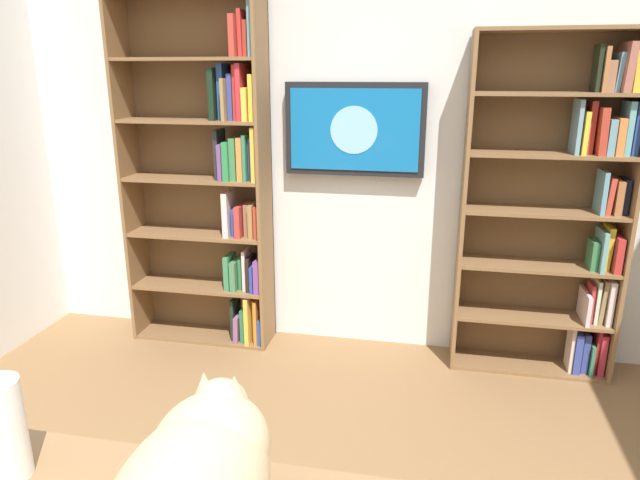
# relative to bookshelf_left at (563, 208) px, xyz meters

# --- Properties ---
(wall_back) EXTENTS (4.52, 0.06, 2.70)m
(wall_back) POSITION_rel_bookshelf_left_xyz_m (1.16, -0.17, 0.35)
(wall_back) COLOR silver
(wall_back) RESTS_ON ground
(bookshelf_left) EXTENTS (0.91, 0.28, 1.96)m
(bookshelf_left) POSITION_rel_bookshelf_left_xyz_m (0.00, 0.00, 0.00)
(bookshelf_left) COLOR brown
(bookshelf_left) RESTS_ON ground
(bookshelf_right) EXTENTS (0.92, 0.28, 2.18)m
(bookshelf_right) POSITION_rel_bookshelf_left_xyz_m (2.08, 0.00, 0.07)
(bookshelf_right) COLOR brown
(bookshelf_right) RESTS_ON ground
(wall_mounted_tv) EXTENTS (0.84, 0.07, 0.55)m
(wall_mounted_tv) POSITION_rel_bookshelf_left_xyz_m (1.21, -0.08, 0.41)
(wall_mounted_tv) COLOR black
(paper_towel_roll) EXTENTS (0.11, 0.11, 0.28)m
(paper_towel_roll) POSITION_rel_bookshelf_left_xyz_m (1.76, 2.28, -0.13)
(paper_towel_roll) COLOR white
(paper_towel_roll) RESTS_ON desk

